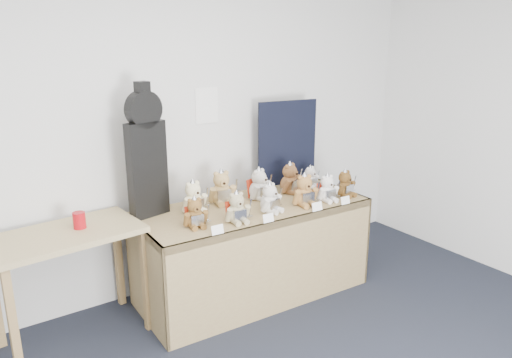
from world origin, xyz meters
TOP-DOWN VIEW (x-y plane):
  - room_shell at (0.80, 2.49)m, footprint 6.00×6.00m
  - display_table at (0.90, 1.88)m, footprint 1.90×0.86m
  - side_table at (-0.51, 2.16)m, footprint 1.02×0.62m
  - guitar_case at (0.13, 2.23)m, footprint 0.32×0.15m
  - navy_board at (1.50, 2.29)m, footprint 0.57×0.12m
  - red_cup at (-0.41, 2.17)m, footprint 0.09×0.09m
  - teddy_front_far_left at (0.31, 1.83)m, footprint 0.20×0.18m
  - teddy_front_left at (0.60, 1.74)m, footprint 0.21×0.18m
  - teddy_front_centre at (0.93, 1.77)m, footprint 0.22×0.19m
  - teddy_front_right at (1.25, 1.74)m, footprint 0.24×0.21m
  - teddy_front_far_right at (1.47, 1.72)m, footprint 0.21×0.18m
  - teddy_front_end at (1.68, 1.72)m, footprint 0.21×0.17m
  - teddy_back_left at (0.44, 2.10)m, footprint 0.23×0.20m
  - teddy_back_centre_left at (0.73, 2.16)m, footprint 0.25×0.23m
  - teddy_back_centre_right at (1.04, 2.07)m, footprint 0.25×0.23m
  - teddy_back_right at (1.36, 2.06)m, footprint 0.25×0.23m
  - teddy_back_end at (1.60, 2.07)m, footprint 0.18×0.16m
  - entry_card_a at (0.36, 1.61)m, footprint 0.09×0.02m
  - entry_card_b at (0.78, 1.59)m, footprint 0.09×0.02m
  - entry_card_c at (1.24, 1.57)m, footprint 0.10×0.02m
  - entry_card_d at (1.53, 1.56)m, footprint 0.09×0.02m

SIDE VIEW (x-z plane):
  - display_table at x=0.90m, z-range 0.22..1.00m
  - side_table at x=-0.51m, z-range 0.28..1.10m
  - entry_card_d at x=1.53m, z-range 0.78..0.84m
  - entry_card_b at x=0.78m, z-range 0.78..0.84m
  - entry_card_a at x=0.36m, z-range 0.78..0.85m
  - entry_card_c at x=1.24m, z-range 0.78..0.85m
  - teddy_back_end at x=1.60m, z-range 0.75..0.98m
  - red_cup at x=-0.41m, z-range 0.82..0.93m
  - teddy_front_far_left at x=0.31m, z-range 0.75..1.00m
  - teddy_front_far_right at x=1.47m, z-range 0.75..1.00m
  - teddy_front_end at x=1.68m, z-range 0.75..1.00m
  - teddy_front_left at x=0.60m, z-range 0.75..1.01m
  - teddy_front_centre at x=0.93m, z-range 0.75..1.01m
  - teddy_back_left at x=0.44m, z-range 0.75..1.03m
  - teddy_front_right at x=1.25m, z-range 0.75..1.04m
  - teddy_back_centre_right at x=1.04m, z-range 0.75..1.04m
  - teddy_back_right at x=1.36m, z-range 0.75..1.04m
  - teddy_back_centre_left at x=0.73m, z-range 0.75..1.06m
  - navy_board at x=1.50m, z-range 0.78..1.54m
  - guitar_case at x=0.13m, z-range 0.77..1.77m
  - room_shell at x=0.80m, z-range -1.47..4.53m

